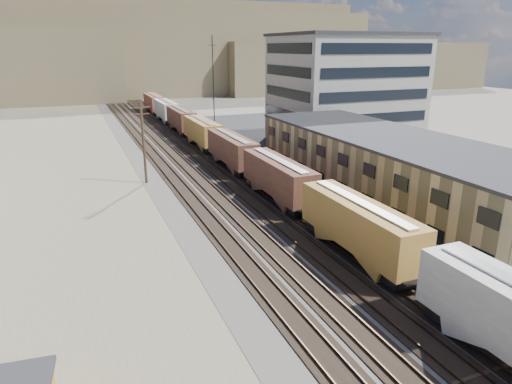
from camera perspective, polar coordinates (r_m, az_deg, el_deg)
name	(u,v)px	position (r m, az deg, el deg)	size (l,w,h in m)	color
ballast_bed	(196,162)	(67.71, -7.49, 3.69)	(18.00, 200.00, 0.06)	#4C4742
dirt_yard	(46,199)	(56.18, -24.81, -0.76)	(24.00, 180.00, 0.03)	#766B51
asphalt_lot	(383,172)	(64.06, 15.61, 2.37)	(26.00, 120.00, 0.04)	#232326
rail_tracks	(192,162)	(67.56, -7.94, 3.71)	(11.40, 200.00, 0.24)	black
freight_train	(216,139)	(70.32, -5.07, 6.60)	(3.00, 119.74, 4.46)	black
warehouse	(390,169)	(51.34, 16.40, 2.79)	(12.40, 40.40, 7.25)	tan
office_tower	(344,89)	(81.99, 10.96, 12.49)	(22.60, 18.60, 18.45)	#9E998E
utility_pole_north	(143,141)	(57.28, -13.89, 6.18)	(2.20, 0.32, 10.00)	#382619
radio_mast	(214,92)	(77.33, -5.33, 12.33)	(1.20, 0.16, 18.00)	black
hills_north	(111,53)	(182.37, -17.63, 16.20)	(265.00, 80.00, 32.00)	brown
parked_car_blue	(356,155)	(70.00, 12.39, 4.52)	(2.57, 5.58, 1.55)	navy
parked_car_far	(402,148)	(77.12, 17.75, 5.28)	(1.85, 4.59, 1.57)	white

